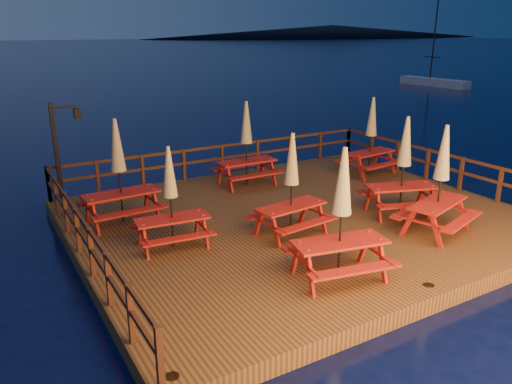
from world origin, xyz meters
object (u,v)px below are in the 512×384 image
Objects in this scene: picnic_table_1 at (292,183)px; picnic_table_0 at (171,196)px; picnic_table_2 at (404,165)px; lamp_post at (61,144)px; sailboat at (434,82)px.

picnic_table_0 is at bearing 157.58° from picnic_table_1.
picnic_table_2 is (3.51, -0.33, 0.08)m from picnic_table_1.
lamp_post reaches higher than picnic_table_1.
lamp_post is at bearing 163.06° from picnic_table_2.
sailboat reaches higher than picnic_table_2.
picnic_table_0 is at bearing -71.61° from lamp_post.
lamp_post is 0.27× the size of sailboat.
lamp_post is 4.97m from picnic_table_0.
sailboat is 3.95× the size of picnic_table_2.
picnic_table_0 is at bearing -150.27° from sailboat.
sailboat is at bearing 29.41° from picnic_table_1.
picnic_table_2 reaches higher than picnic_table_1.
picnic_table_0 is at bearing -170.78° from picnic_table_2.
picnic_table_2 is (7.94, -5.83, -0.35)m from lamp_post.
sailboat is 43.29m from picnic_table_0.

